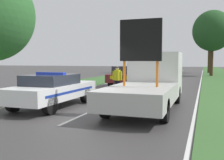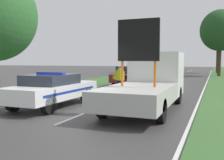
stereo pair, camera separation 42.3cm
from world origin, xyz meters
name	(u,v)px [view 2 (the right image)]	position (x,y,z in m)	size (l,w,h in m)	color
ground_plane	(79,116)	(0.00, 0.00, 0.00)	(160.00, 160.00, 0.00)	#3D3A3A
lane_markings	(167,80)	(0.00, 18.06, 0.00)	(7.67, 62.95, 0.01)	silver
grass_verge_left	(117,78)	(-5.97, 20.00, 0.01)	(4.18, 120.00, 0.03)	#38602D
police_car	(53,89)	(-1.94, 1.26, 0.74)	(1.87, 4.87, 1.47)	white
work_truck	(150,81)	(1.94, 2.60, 1.09)	(2.22, 6.23, 3.40)	white
road_barrier	(137,79)	(0.17, 6.90, 0.85)	(3.15, 0.08, 1.02)	black
police_officer	(120,78)	(-0.69, 6.17, 0.97)	(0.58, 0.37, 1.62)	#191E38
pedestrian_civilian	(139,79)	(0.53, 5.94, 0.93)	(0.57, 0.36, 1.59)	#191E38
traffic_cone_near_police	(171,87)	(1.98, 8.12, 0.35)	(0.52, 0.52, 0.72)	black
traffic_cone_centre_front	(136,87)	(-0.17, 7.75, 0.29)	(0.42, 0.42, 0.59)	black
queued_car_wagon_maroon	(130,76)	(-1.72, 11.50, 0.78)	(1.85, 4.59, 1.52)	maroon
queued_car_sedan_silver	(150,72)	(-1.82, 18.60, 0.82)	(1.82, 4.43, 1.56)	#B2B2B7
queued_car_van_white	(162,69)	(-1.86, 25.54, 0.83)	(1.70, 4.05, 1.63)	silver
roadside_tree_near_left	(143,47)	(-6.21, 32.27, 4.07)	(3.11, 3.11, 5.74)	#42301E
roadside_tree_near_right	(218,38)	(4.73, 36.04, 5.40)	(3.44, 3.44, 7.25)	#42301E
roadside_tree_mid_left	(220,30)	(4.90, 27.33, 5.69)	(4.87, 4.87, 8.27)	#42301E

